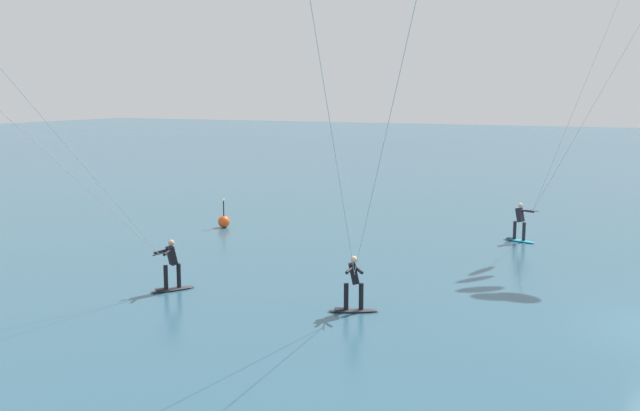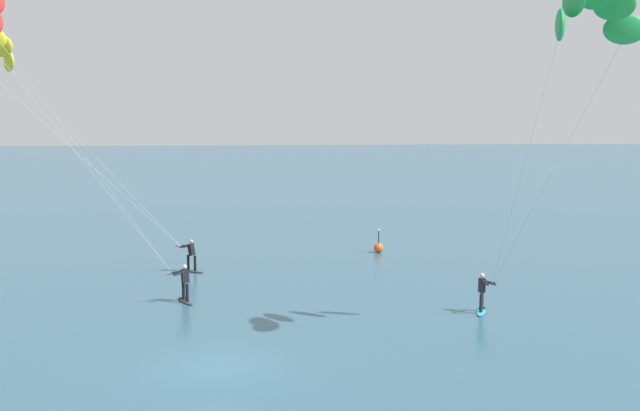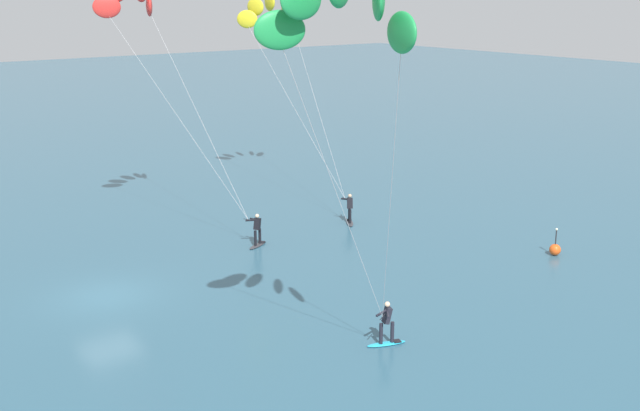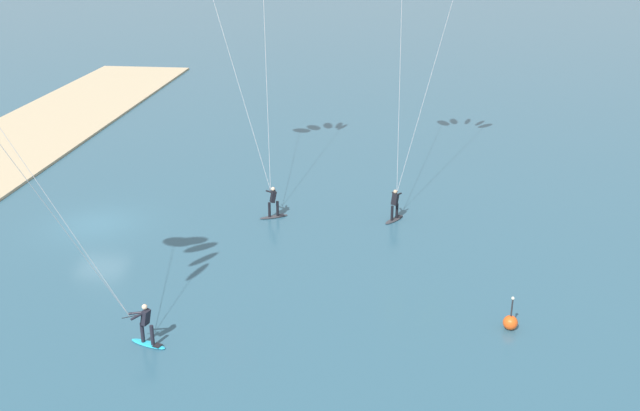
# 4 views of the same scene
# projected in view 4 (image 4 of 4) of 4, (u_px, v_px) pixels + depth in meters

# --- Properties ---
(ground_plane) EXTENTS (240.00, 240.00, 0.00)m
(ground_plane) POSITION_uv_depth(u_px,v_px,m) (97.00, 224.00, 37.39)
(ground_plane) COLOR #2D566B
(marker_buoy) EXTENTS (0.56, 0.56, 1.38)m
(marker_buoy) POSITION_uv_depth(u_px,v_px,m) (510.00, 322.00, 27.81)
(marker_buoy) COLOR #EA5119
(marker_buoy) RESTS_ON ground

